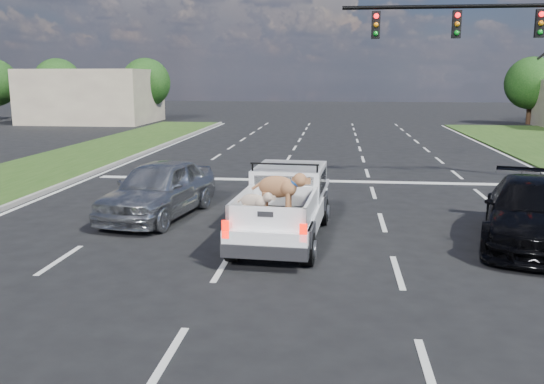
{
  "coord_description": "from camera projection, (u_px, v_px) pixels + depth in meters",
  "views": [
    {
      "loc": [
        0.49,
        -11.03,
        3.79
      ],
      "look_at": [
        -0.97,
        2.0,
        1.16
      ],
      "focal_mm": 38.0,
      "sensor_mm": 36.0,
      "label": 1
    }
  ],
  "objects": [
    {
      "name": "road_markings",
      "position": [
        319.0,
        200.0,
        17.94
      ],
      "size": [
        17.75,
        60.0,
        0.01
      ],
      "color": "silver",
      "rests_on": "ground"
    },
    {
      "name": "tree_far_d",
      "position": [
        532.0,
        83.0,
        46.18
      ],
      "size": [
        4.2,
        4.2,
        5.4
      ],
      "color": "#332114",
      "rests_on": "ground"
    },
    {
      "name": "building_left",
      "position": [
        93.0,
        96.0,
        48.38
      ],
      "size": [
        10.0,
        8.0,
        4.4
      ],
      "primitive_type": "cube",
      "color": "beige",
      "rests_on": "ground"
    },
    {
      "name": "silver_sedan",
      "position": [
        159.0,
        189.0,
        15.73
      ],
      "size": [
        2.58,
        4.85,
        1.57
      ],
      "primitive_type": "imported",
      "rotation": [
        0.0,
        0.0,
        -0.16
      ],
      "color": "#AAADB1",
      "rests_on": "ground"
    },
    {
      "name": "traffic_signal",
      "position": [
        531.0,
        50.0,
        20.06
      ],
      "size": [
        9.11,
        0.31,
        7.0
      ],
      "color": "black",
      "rests_on": "ground"
    },
    {
      "name": "ground",
      "position": [
        309.0,
        269.0,
        11.55
      ],
      "size": [
        160.0,
        160.0,
        0.0
      ],
      "primitive_type": "plane",
      "color": "black",
      "rests_on": "ground"
    },
    {
      "name": "tree_far_c",
      "position": [
        146.0,
        83.0,
        49.68
      ],
      "size": [
        4.2,
        4.2,
        5.4
      ],
      "color": "#332114",
      "rests_on": "ground"
    },
    {
      "name": "tree_far_b",
      "position": [
        58.0,
        83.0,
        50.56
      ],
      "size": [
        4.2,
        4.2,
        5.4
      ],
      "color": "#332114",
      "rests_on": "ground"
    },
    {
      "name": "pickup_truck",
      "position": [
        284.0,
        204.0,
        13.59
      ],
      "size": [
        2.07,
        4.92,
        1.81
      ],
      "rotation": [
        0.0,
        0.0,
        -0.06
      ],
      "color": "black",
      "rests_on": "ground"
    },
    {
      "name": "curb_left",
      "position": [
        35.0,
        195.0,
        18.37
      ],
      "size": [
        0.15,
        60.0,
        0.14
      ],
      "primitive_type": "cube",
      "color": "gray",
      "rests_on": "ground"
    },
    {
      "name": "black_coupe",
      "position": [
        532.0,
        212.0,
        13.2
      ],
      "size": [
        3.37,
        5.45,
        1.47
      ],
      "primitive_type": "imported",
      "rotation": [
        0.0,
        0.0,
        -0.28
      ],
      "color": "black",
      "rests_on": "ground"
    }
  ]
}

